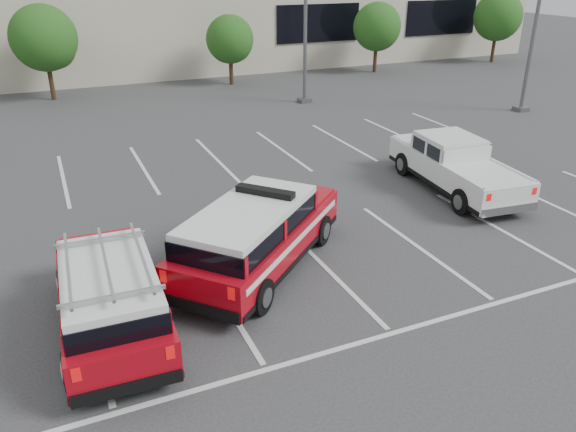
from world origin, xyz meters
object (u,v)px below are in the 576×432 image
(tree_far_right, at_px, (498,18))
(ladder_suv, at_px, (111,301))
(tree_mid_right, at_px, (231,41))
(white_pickup, at_px, (454,170))
(tree_mid_left, at_px, (46,40))
(fire_chief_suv, at_px, (257,239))
(tree_right, at_px, (378,28))

(tree_far_right, height_order, ladder_suv, tree_far_right)
(tree_mid_right, height_order, ladder_suv, tree_mid_right)
(white_pickup, bearing_deg, tree_far_right, 51.12)
(tree_mid_left, height_order, fire_chief_suv, tree_mid_left)
(fire_chief_suv, height_order, ladder_suv, fire_chief_suv)
(tree_mid_left, relative_size, white_pickup, 0.86)
(tree_mid_right, relative_size, white_pickup, 0.71)
(tree_mid_right, bearing_deg, tree_right, 0.00)
(tree_right, bearing_deg, tree_mid_left, 180.00)
(ladder_suv, bearing_deg, tree_far_right, 38.83)
(tree_mid_right, bearing_deg, white_pickup, -86.86)
(fire_chief_suv, relative_size, ladder_suv, 1.13)
(white_pickup, bearing_deg, tree_mid_left, 125.96)
(tree_mid_left, bearing_deg, tree_mid_right, -0.00)
(tree_far_right, bearing_deg, white_pickup, -134.78)
(tree_far_right, distance_m, ladder_suv, 37.75)
(tree_far_right, height_order, white_pickup, tree_far_right)
(tree_right, bearing_deg, ladder_suv, -131.68)
(tree_mid_right, relative_size, tree_right, 0.90)
(tree_mid_right, distance_m, tree_far_right, 20.01)
(tree_mid_right, relative_size, ladder_suv, 0.84)
(tree_mid_right, bearing_deg, tree_far_right, 0.00)
(tree_right, height_order, white_pickup, tree_right)
(tree_mid_left, distance_m, ladder_suv, 22.73)
(tree_mid_left, height_order, white_pickup, tree_mid_left)
(tree_mid_left, distance_m, tree_mid_right, 10.01)
(tree_far_right, bearing_deg, tree_mid_right, -180.00)
(tree_mid_right, xyz_separation_m, tree_far_right, (20.00, 0.00, 0.54))
(tree_mid_right, bearing_deg, fire_chief_suv, -107.16)
(tree_mid_right, relative_size, tree_far_right, 0.82)
(tree_far_right, xyz_separation_m, ladder_suv, (-30.13, -22.62, -2.30))
(tree_mid_left, bearing_deg, fire_chief_suv, -80.94)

